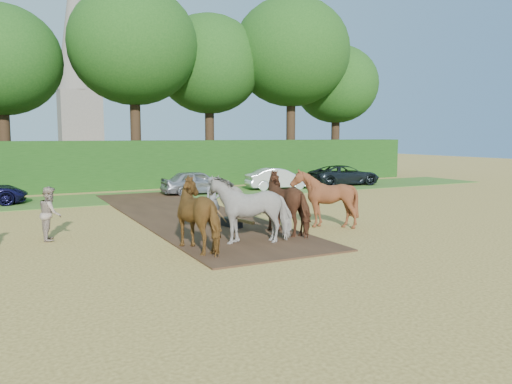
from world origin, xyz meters
name	(u,v)px	position (x,y,z in m)	size (l,w,h in m)	color
ground	(217,254)	(0.00, 0.00, 0.00)	(120.00, 120.00, 0.00)	gold
earth_strip	(186,215)	(1.50, 7.00, 0.03)	(4.50, 17.00, 0.05)	#472D1C
grass_verge	(115,198)	(0.00, 14.00, 0.01)	(50.00, 5.00, 0.03)	#38601E
hedgerow	(99,166)	(0.00, 18.50, 1.50)	(46.00, 1.60, 3.00)	#14380F
spectator_near	(50,213)	(-3.96, 4.22, 0.86)	(0.83, 0.65, 1.71)	#B9A591
plough_team	(269,205)	(2.45, 1.44, 1.05)	(7.06, 5.67, 2.11)	brown
parked_cars	(169,183)	(3.01, 14.14, 0.67)	(31.42, 2.65, 1.37)	silver
treeline	(58,45)	(-1.69, 21.69, 8.97)	(48.70, 10.60, 14.21)	#382616
church	(77,52)	(4.00, 55.00, 13.73)	(5.20, 5.20, 27.00)	slate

